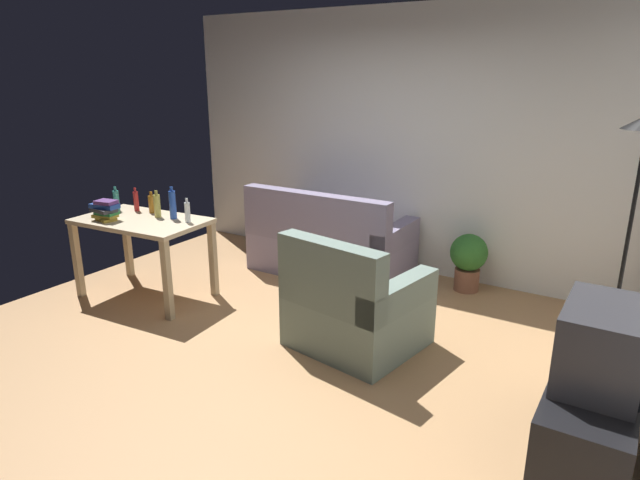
{
  "coord_description": "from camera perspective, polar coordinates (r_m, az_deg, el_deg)",
  "views": [
    {
      "loc": [
        2.35,
        -3.1,
        2.08
      ],
      "look_at": [
        0.1,
        0.5,
        0.75
      ],
      "focal_mm": 30.65,
      "sensor_mm": 36.0,
      "label": 1
    }
  ],
  "objects": [
    {
      "name": "tv",
      "position": [
        3.26,
        27.46,
        -9.75
      ],
      "size": [
        0.41,
        0.6,
        0.44
      ],
      "rotation": [
        0.0,
        0.0,
        1.57
      ],
      "color": "#2D2D33",
      "rests_on": "tv_stand"
    },
    {
      "name": "bottle_blue",
      "position": [
        5.2,
        -15.13,
        3.6
      ],
      "size": [
        0.06,
        0.06,
        0.3
      ],
      "color": "#2347A3",
      "rests_on": "desk"
    },
    {
      "name": "potted_plant",
      "position": [
        5.49,
        15.23,
        -1.85
      ],
      "size": [
        0.36,
        0.36,
        0.57
      ],
      "color": "brown",
      "rests_on": "ground_plane"
    },
    {
      "name": "bottle_amber",
      "position": [
        5.49,
        -17.15,
        3.64
      ],
      "size": [
        0.06,
        0.06,
        0.21
      ],
      "color": "#9E6019",
      "rests_on": "desk"
    },
    {
      "name": "bottle_clear",
      "position": [
        5.06,
        -13.67,
        2.86
      ],
      "size": [
        0.05,
        0.05,
        0.22
      ],
      "color": "silver",
      "rests_on": "desk"
    },
    {
      "name": "tv_stand",
      "position": [
        3.48,
        26.31,
        -16.54
      ],
      "size": [
        0.44,
        1.1,
        0.48
      ],
      "rotation": [
        0.0,
        0.0,
        1.57
      ],
      "color": "black",
      "rests_on": "ground_plane"
    },
    {
      "name": "desk",
      "position": [
        5.34,
        -18.06,
        0.97
      ],
      "size": [
        1.25,
        0.79,
        0.76
      ],
      "rotation": [
        0.0,
        0.0,
        0.07
      ],
      "color": "#C6B28E",
      "rests_on": "ground_plane"
    },
    {
      "name": "bottle_red",
      "position": [
        5.61,
        -18.65,
        3.88
      ],
      "size": [
        0.05,
        0.05,
        0.23
      ],
      "color": "#AD2323",
      "rests_on": "desk"
    },
    {
      "name": "bottle_squat",
      "position": [
        5.31,
        -16.64,
        3.47
      ],
      "size": [
        0.06,
        0.06,
        0.25
      ],
      "color": "#BCB24C",
      "rests_on": "desk"
    },
    {
      "name": "wall_rear",
      "position": [
        5.85,
        8.16,
        10.03
      ],
      "size": [
        5.2,
        0.1,
        2.7
      ],
      "primitive_type": "cube",
      "color": "white",
      "rests_on": "ground_plane"
    },
    {
      "name": "armchair",
      "position": [
        4.25,
        3.52,
        -7.12
      ],
      "size": [
        1.02,
        0.97,
        0.92
      ],
      "rotation": [
        0.0,
        0.0,
        2.98
      ],
      "color": "slate",
      "rests_on": "ground_plane"
    },
    {
      "name": "bottle_tall",
      "position": [
        5.69,
        -20.5,
        3.91
      ],
      "size": [
        0.06,
        0.06,
        0.24
      ],
      "color": "teal",
      "rests_on": "desk"
    },
    {
      "name": "ground_plane",
      "position": [
        4.42,
        -4.63,
        -10.91
      ],
      "size": [
        5.2,
        4.4,
        0.02
      ],
      "primitive_type": "cube",
      "color": "tan"
    },
    {
      "name": "book_stack",
      "position": [
        5.35,
        -21.52,
        2.92
      ],
      "size": [
        0.27,
        0.18,
        0.19
      ],
      "color": "#B7932D",
      "rests_on": "desk"
    },
    {
      "name": "couch",
      "position": [
        5.76,
        0.86,
        -0.54
      ],
      "size": [
        1.65,
        0.84,
        0.92
      ],
      "rotation": [
        0.0,
        0.0,
        3.14
      ],
      "color": "gray",
      "rests_on": "ground_plane"
    },
    {
      "name": "torchiere_lamp",
      "position": [
        4.19,
        30.35,
        5.87
      ],
      "size": [
        0.32,
        0.32,
        1.81
      ],
      "color": "black",
      "rests_on": "ground_plane"
    }
  ]
}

